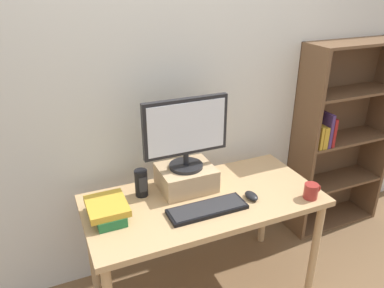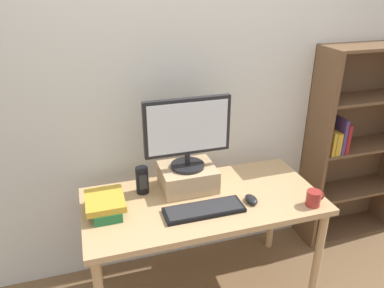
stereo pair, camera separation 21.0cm
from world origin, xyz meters
name	(u,v)px [view 1 (the left image)]	position (x,y,z in m)	size (l,w,h in m)	color
back_wall	(173,84)	(0.00, 0.47, 1.30)	(7.00, 0.08, 2.60)	silver
desk	(204,209)	(0.00, 0.00, 0.65)	(1.39, 0.67, 0.73)	tan
bookshelf_unit	(338,137)	(1.31, 0.32, 0.76)	(0.79, 0.28, 1.51)	brown
riser_box	(186,177)	(-0.05, 0.15, 0.80)	(0.33, 0.27, 0.14)	tan
computer_monitor	(186,131)	(-0.05, 0.15, 1.11)	(0.51, 0.20, 0.43)	black
keyboard	(207,209)	(-0.04, -0.13, 0.74)	(0.45, 0.15, 0.02)	black
computer_mouse	(251,196)	(0.25, -0.12, 0.75)	(0.06, 0.10, 0.04)	black
book_stack	(108,209)	(-0.56, 0.04, 0.78)	(0.21, 0.27, 0.09)	#236B38
coffee_mug	(311,191)	(0.58, -0.25, 0.78)	(0.11, 0.08, 0.09)	#9E2D28
desk_speaker	(141,183)	(-0.33, 0.18, 0.81)	(0.08, 0.08, 0.17)	black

